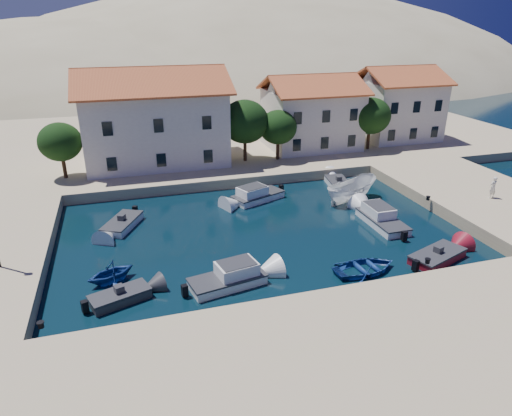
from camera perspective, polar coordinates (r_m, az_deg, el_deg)
The scene contains 21 objects.
ground at distance 26.83m, azimuth 7.19°, elevation -11.97°, with size 400.00×400.00×0.00m, color black.
quay_south at distance 22.38m, azimuth 13.69°, elevation -19.09°, with size 52.00×12.00×1.00m, color tan.
quay_east at distance 44.86m, azimuth 26.55°, elevation 1.10°, with size 11.00×20.00×1.00m, color tan.
quay_north at distance 60.93m, azimuth -5.45°, elevation 8.64°, with size 80.00×36.00×1.00m, color tan.
hills at distance 151.74m, azimuth -4.75°, elevation 7.87°, with size 254.00×176.00×99.00m.
building_left at distance 49.02m, azimuth -12.63°, elevation 11.28°, with size 14.70×9.45×9.70m.
building_mid at distance 54.41m, azimuth 6.96°, elevation 11.98°, with size 10.50×8.40×8.30m.
building_right at distance 60.94m, azimuth 17.27°, elevation 12.53°, with size 9.45×8.40×8.80m.
trees at distance 48.67m, azimuth 0.35°, elevation 10.42°, with size 37.30×5.30×6.45m.
bollards at distance 30.28m, azimuth 9.27°, elevation -5.24°, with size 29.36×9.56×0.30m.
motorboat_grey_sw at distance 27.92m, azimuth -16.62°, elevation -10.60°, with size 3.70×2.55×1.25m.
cabin_cruiser_south at distance 28.18m, azimuth -3.60°, elevation -8.81°, with size 4.94×2.82×1.60m.
rowboat_south at distance 30.60m, azimuth 13.44°, elevation -7.75°, with size 3.04×4.26×0.88m, color navy.
motorboat_red_se at distance 33.27m, azimuth 21.72°, elevation -5.65°, with size 4.57×3.20×1.25m.
cabin_cruiser_east at distance 37.32m, azimuth 15.52°, elevation -1.39°, with size 2.07×5.12×1.60m.
boat_east at distance 41.82m, azimuth 11.74°, elevation 0.91°, with size 2.15×5.71×2.21m, color white.
motorboat_white_ne at distance 45.01m, azimuth 10.27°, elevation 3.00°, with size 2.46×4.20×1.25m.
rowboat_west at distance 30.15m, azimuth -17.58°, elevation -8.72°, with size 2.54×2.94×1.55m, color navy.
motorboat_white_west at distance 37.18m, azimuth -16.36°, elevation -1.89°, with size 3.48×4.48×1.25m.
cabin_cruiser_north at distance 40.94m, azimuth 0.25°, elevation 1.64°, with size 5.17×3.66×1.60m.
pedestrian at distance 43.43m, azimuth 27.50°, elevation 2.31°, with size 0.69×0.45×1.88m, color silver.
Camera 1 is at (-9.43, -20.02, 15.17)m, focal length 32.00 mm.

